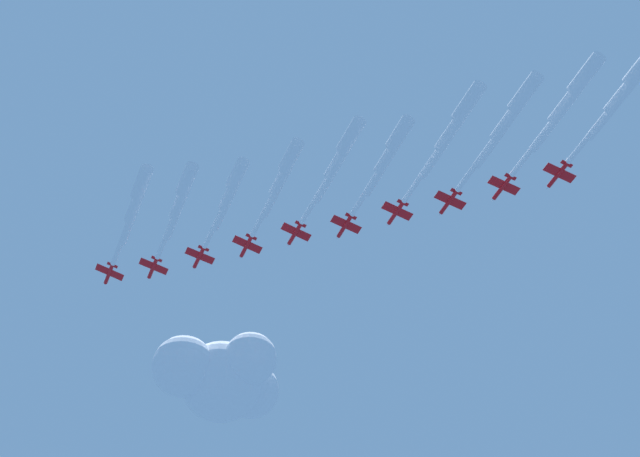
# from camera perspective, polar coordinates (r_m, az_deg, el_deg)

# --- Properties ---
(jet_lead) EXTENTS (21.23, 46.68, 4.11)m
(jet_lead) POSITION_cam_1_polar(r_m,az_deg,el_deg) (242.43, -12.08, 1.32)
(jet_lead) COLOR red
(jet_port_inner) EXTENTS (20.80, 44.14, 4.07)m
(jet_port_inner) POSITION_cam_1_polar(r_m,az_deg,el_deg) (236.70, -9.23, 1.57)
(jet_port_inner) COLOR red
(jet_starboard_inner) EXTENTS (19.20, 41.76, 3.98)m
(jet_starboard_inner) POSITION_cam_1_polar(r_m,az_deg,el_deg) (233.12, -6.05, 2.04)
(jet_starboard_inner) COLOR red
(jet_port_mid) EXTENTS (20.12, 43.33, 4.11)m
(jet_port_mid) POSITION_cam_1_polar(r_m,az_deg,el_deg) (228.42, -2.66, 3.10)
(jet_port_mid) COLOR red
(jet_starboard_mid) EXTENTS (20.34, 45.91, 4.09)m
(jet_starboard_mid) POSITION_cam_1_polar(r_m,az_deg,el_deg) (224.89, 1.06, 4.30)
(jet_starboard_mid) COLOR red
(jet_port_outer) EXTENTS (19.74, 42.51, 4.08)m
(jet_port_outer) POSITION_cam_1_polar(r_m,az_deg,el_deg) (222.58, 4.29, 4.52)
(jet_port_outer) COLOR red
(jet_starboard_outer) EXTENTS (21.40, 48.15, 4.05)m
(jet_starboard_outer) POSITION_cam_1_polar(r_m,az_deg,el_deg) (219.83, 8.43, 6.17)
(jet_starboard_outer) COLOR red
(jet_trail_port) EXTENTS (20.97, 46.59, 4.00)m
(jet_trail_port) POSITION_cam_1_polar(r_m,az_deg,el_deg) (219.58, 11.97, 6.73)
(jet_trail_port) COLOR red
(jet_trail_starboard) EXTENTS (21.23, 46.80, 3.98)m
(jet_trail_starboard) POSITION_cam_1_polar(r_m,az_deg,el_deg) (220.78, 15.62, 7.72)
(jet_trail_starboard) COLOR red
(jet_tail_end) EXTENTS (20.41, 43.72, 4.07)m
(jet_tail_end) POSITION_cam_1_polar(r_m,az_deg,el_deg) (222.97, 18.93, 8.10)
(jet_tail_end) COLOR red
(cloud_puff) EXTENTS (46.84, 35.97, 29.10)m
(cloud_puff) POSITION_cam_1_polar(r_m,az_deg,el_deg) (299.58, -6.38, -9.54)
(cloud_puff) COLOR white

